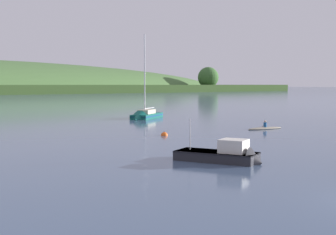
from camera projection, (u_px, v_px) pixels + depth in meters
name	position (u px, v px, depth m)	size (l,w,h in m)	color
sailboat_far_left	(145.00, 117.00, 62.68)	(7.51, 6.43, 12.21)	#0F564C
fishing_boat_moored	(225.00, 158.00, 27.63)	(4.06, 5.50, 3.23)	#232328
canoe_with_paddler	(265.00, 128.00, 47.85)	(4.37, 1.67, 1.02)	gray
mooring_buoy_midchannel	(164.00, 135.00, 41.93)	(0.63, 0.63, 0.71)	#EA5B19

